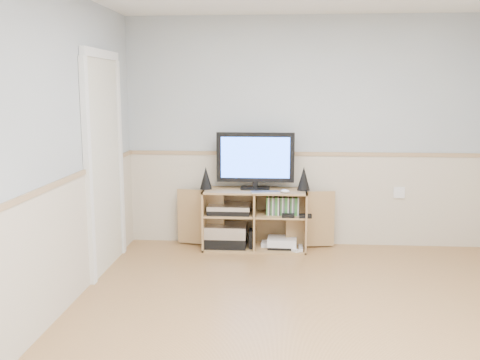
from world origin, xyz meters
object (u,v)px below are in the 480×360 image
Objects in this scene: media_cabinet at (255,218)px; keyboard at (265,192)px; monitor at (255,159)px; game_consoles at (281,243)px.

keyboard is (0.11, -0.19, 0.32)m from media_cabinet.
monitor is at bearing -90.00° from media_cabinet.
game_consoles is (0.17, 0.13, -0.59)m from keyboard.
media_cabinet is at bearing 90.00° from monitor.
game_consoles is (0.29, -0.06, -0.26)m from media_cabinet.
monitor is (0.00, -0.00, 0.65)m from media_cabinet.
keyboard is at bearing -58.79° from monitor.
monitor reaches higher than keyboard.
media_cabinet reaches higher than game_consoles.
monitor reaches higher than media_cabinet.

